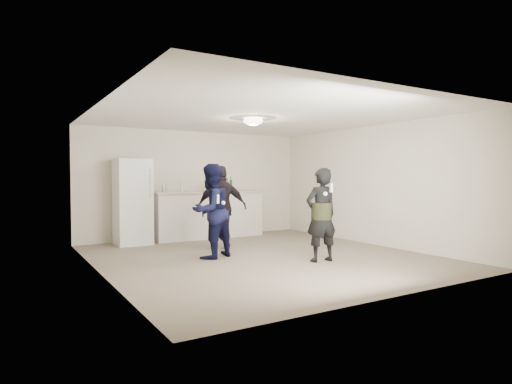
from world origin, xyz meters
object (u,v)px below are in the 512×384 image
counter (209,215)px  shaker (164,188)px  man (211,211)px  fridge (133,202)px  woman (321,215)px  spectator (222,207)px

counter → shaker: shaker is taller
shaker → man: bearing=-88.9°
shaker → man: size_ratio=0.10×
fridge → man: bearing=-71.4°
man → woman: size_ratio=1.05×
counter → shaker: bearing=178.4°
counter → spectator: size_ratio=1.58×
shaker → woman: (1.50, -3.59, -0.39)m
counter → woman: (0.43, -3.56, 0.26)m
shaker → man: 2.39m
counter → man: 2.57m
woman → man: bearing=-34.8°
man → shaker: bearing=-111.2°
shaker → woman: woman is taller
fridge → shaker: size_ratio=10.59×
counter → fridge: size_ratio=1.44×
counter → man: man is taller
woman → spectator: spectator is taller
fridge → man: fridge is taller
counter → fridge: (-1.80, -0.07, 0.38)m
man → fridge: bearing=-93.7°
fridge → shaker: (0.72, 0.10, 0.28)m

